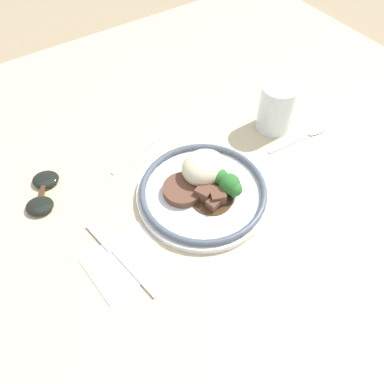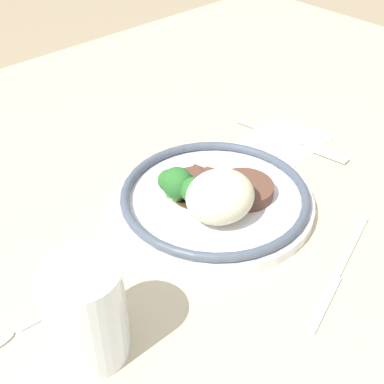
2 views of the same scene
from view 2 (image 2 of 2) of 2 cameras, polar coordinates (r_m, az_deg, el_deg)
ground_plane at (r=0.71m, az=5.19°, el=-5.23°), size 8.00×8.00×0.00m
dining_table at (r=0.70m, az=5.28°, el=-4.11°), size 1.49×1.27×0.04m
napkin at (r=0.85m, az=9.75°, el=5.43°), size 0.13×0.12×0.00m
plate at (r=0.69m, az=2.41°, el=-0.48°), size 0.26×0.26×0.07m
juice_glass at (r=0.52m, az=-11.29°, el=-12.85°), size 0.08×0.08×0.11m
fork at (r=0.84m, az=11.56°, el=5.01°), size 0.04×0.19×0.00m
knife at (r=0.64m, az=15.35°, el=-8.36°), size 0.20×0.07×0.00m
spoon at (r=0.59m, az=-19.00°, el=-14.26°), size 0.17×0.02×0.01m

